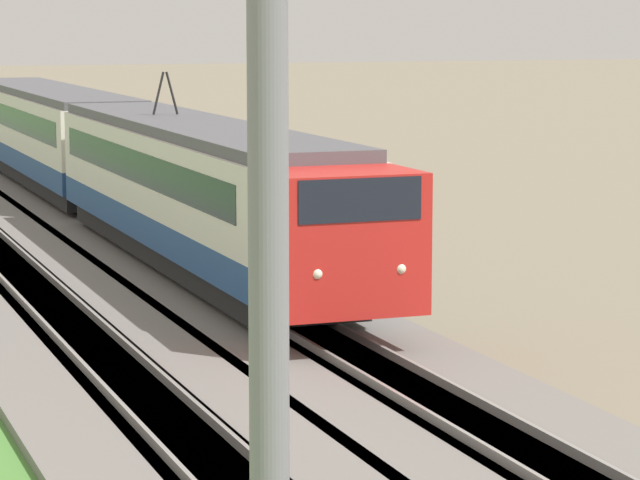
% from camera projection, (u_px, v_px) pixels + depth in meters
% --- Properties ---
extents(ballast_adjacent, '(240.00, 4.40, 0.30)m').
position_uv_depth(ballast_adjacent, '(53.00, 190.00, 53.53)').
color(ballast_adjacent, slate).
rests_on(ballast_adjacent, ground).
extents(track_adjacent, '(240.00, 1.57, 0.45)m').
position_uv_depth(track_adjacent, '(53.00, 190.00, 53.53)').
color(track_adjacent, '#4C4238').
rests_on(track_adjacent, ground).
extents(passenger_train, '(39.38, 2.84, 4.85)m').
position_uv_depth(passenger_train, '(110.00, 153.00, 44.47)').
color(passenger_train, red).
rests_on(passenger_train, ground).
extents(catenary_mast_near, '(0.22, 2.56, 8.62)m').
position_uv_depth(catenary_mast_near, '(279.00, 340.00, 8.16)').
color(catenary_mast_near, slate).
rests_on(catenary_mast_near, ground).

